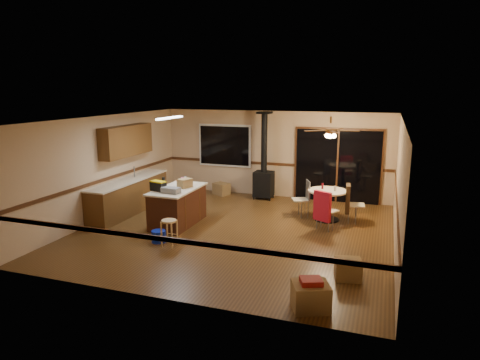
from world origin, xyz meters
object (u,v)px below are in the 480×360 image
at_px(box_corner_b, 348,269).
at_px(chair_right, 349,199).
at_px(wood_stove, 264,175).
at_px(toolbox_grey, 171,190).
at_px(box_corner_a, 311,296).
at_px(blue_bucket, 159,236).
at_px(bar_stool, 169,233).
at_px(kitchen_island, 178,206).
at_px(dining_table, 327,200).
at_px(chair_left, 305,194).
at_px(chair_near, 323,206).
at_px(toolbox_black, 158,186).
at_px(box_under_window, 221,189).

bearing_deg(box_corner_b, chair_right, 95.22).
distance_m(wood_stove, toolbox_grey, 3.72).
relative_size(chair_right, box_corner_a, 1.30).
xyz_separation_m(blue_bucket, box_corner_b, (4.04, -0.53, 0.05)).
bearing_deg(toolbox_grey, bar_stool, -65.01).
xyz_separation_m(kitchen_island, bar_stool, (0.50, -1.38, -0.17)).
relative_size(dining_table, chair_right, 1.39).
height_order(toolbox_grey, box_corner_b, toolbox_grey).
bearing_deg(wood_stove, chair_left, -43.23).
relative_size(box_corner_a, box_corner_b, 1.22).
xyz_separation_m(chair_left, chair_near, (0.62, -1.00, 0.01)).
height_order(wood_stove, toolbox_grey, wood_stove).
relative_size(kitchen_island, chair_left, 3.19).
bearing_deg(dining_table, toolbox_grey, -149.43).
relative_size(toolbox_black, box_under_window, 0.80).
bearing_deg(wood_stove, chair_right, -30.07).
bearing_deg(kitchen_island, toolbox_grey, -80.73).
distance_m(kitchen_island, box_under_window, 3.11).
xyz_separation_m(box_corner_a, box_corner_b, (0.44, 1.26, -0.03)).
relative_size(toolbox_grey, box_corner_a, 0.77).
xyz_separation_m(toolbox_grey, bar_stool, (0.43, -0.92, -0.68)).
distance_m(chair_near, chair_right, 1.03).
bearing_deg(chair_left, toolbox_grey, -142.29).
bearing_deg(chair_left, box_under_window, 153.17).
relative_size(blue_bucket, box_under_window, 0.67).
xyz_separation_m(chair_near, chair_right, (0.50, 0.89, 0.00)).
bearing_deg(box_corner_b, dining_table, 103.99).
bearing_deg(box_under_window, chair_near, -35.11).
xyz_separation_m(box_under_window, box_corner_b, (4.30, -4.90, -0.00)).
bearing_deg(chair_right, box_corner_b, -84.78).
distance_m(kitchen_island, chair_near, 3.47).
relative_size(kitchen_island, box_corner_a, 3.11).
distance_m(bar_stool, chair_left, 3.81).
bearing_deg(box_corner_b, toolbox_grey, 162.11).
bearing_deg(blue_bucket, dining_table, 40.69).
height_order(wood_stove, box_corner_a, wood_stove).
xyz_separation_m(chair_left, chair_right, (1.12, -0.11, 0.01)).
bearing_deg(box_corner_b, wood_stove, 121.07).
distance_m(blue_bucket, box_under_window, 4.37).
distance_m(toolbox_black, box_corner_b, 4.82).
bearing_deg(wood_stove, bar_stool, -100.18).
distance_m(kitchen_island, toolbox_black, 0.73).
bearing_deg(bar_stool, dining_table, 44.91).
height_order(kitchen_island, bar_stool, kitchen_island).
xyz_separation_m(bar_stool, blue_bucket, (-0.33, 0.12, -0.15)).
height_order(blue_bucket, chair_left, chair_left).
bearing_deg(blue_bucket, box_corner_a, -26.40).
bearing_deg(chair_near, chair_left, 121.60).
bearing_deg(chair_near, box_corner_a, -84.24).
xyz_separation_m(kitchen_island, box_corner_a, (3.79, -3.06, -0.25)).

